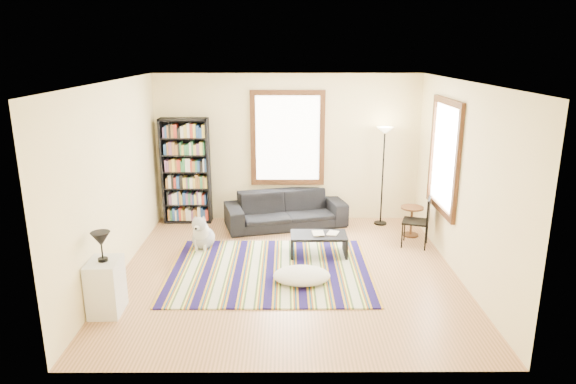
{
  "coord_description": "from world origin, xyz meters",
  "views": [
    {
      "loc": [
        -0.03,
        -7.12,
        3.25
      ],
      "look_at": [
        0.0,
        0.5,
        1.1
      ],
      "focal_mm": 32.0,
      "sensor_mm": 36.0,
      "label": 1
    }
  ],
  "objects_px": {
    "bookshelf": "(186,171)",
    "floor_lamp": "(383,177)",
    "sofa": "(286,209)",
    "dog": "(203,231)",
    "coffee_table": "(319,245)",
    "floor_cushion": "(302,276)",
    "folding_chair": "(416,222)",
    "white_cabinet": "(106,287)",
    "side_table": "(411,221)"
  },
  "relations": [
    {
      "from": "floor_lamp",
      "to": "folding_chair",
      "type": "distance_m",
      "value": 1.28
    },
    {
      "from": "coffee_table",
      "to": "folding_chair",
      "type": "bearing_deg",
      "value": 14.16
    },
    {
      "from": "bookshelf",
      "to": "floor_cushion",
      "type": "height_order",
      "value": "bookshelf"
    },
    {
      "from": "bookshelf",
      "to": "floor_lamp",
      "type": "bearing_deg",
      "value": -2.64
    },
    {
      "from": "folding_chair",
      "to": "dog",
      "type": "xyz_separation_m",
      "value": [
        -3.56,
        -0.09,
        -0.13
      ]
    },
    {
      "from": "floor_cushion",
      "to": "white_cabinet",
      "type": "xyz_separation_m",
      "value": [
        -2.49,
        -0.85,
        0.25
      ]
    },
    {
      "from": "bookshelf",
      "to": "coffee_table",
      "type": "xyz_separation_m",
      "value": [
        2.42,
        -1.7,
        -0.82
      ]
    },
    {
      "from": "white_cabinet",
      "to": "floor_cushion",
      "type": "bearing_deg",
      "value": 17.37
    },
    {
      "from": "bookshelf",
      "to": "white_cabinet",
      "type": "bearing_deg",
      "value": -96.08
    },
    {
      "from": "sofa",
      "to": "dog",
      "type": "relative_size",
      "value": 3.7
    },
    {
      "from": "floor_lamp",
      "to": "floor_cushion",
      "type": "bearing_deg",
      "value": -121.99
    },
    {
      "from": "floor_lamp",
      "to": "side_table",
      "type": "xyz_separation_m",
      "value": [
        0.43,
        -0.64,
        -0.66
      ]
    },
    {
      "from": "side_table",
      "to": "floor_lamp",
      "type": "bearing_deg",
      "value": 123.73
    },
    {
      "from": "folding_chair",
      "to": "white_cabinet",
      "type": "xyz_separation_m",
      "value": [
        -4.45,
        -2.27,
        -0.08
      ]
    },
    {
      "from": "folding_chair",
      "to": "dog",
      "type": "relative_size",
      "value": 1.44
    },
    {
      "from": "coffee_table",
      "to": "white_cabinet",
      "type": "distance_m",
      "value": 3.35
    },
    {
      "from": "coffee_table",
      "to": "dog",
      "type": "distance_m",
      "value": 1.94
    },
    {
      "from": "floor_lamp",
      "to": "side_table",
      "type": "relative_size",
      "value": 3.44
    },
    {
      "from": "floor_cushion",
      "to": "floor_lamp",
      "type": "distance_m",
      "value": 3.09
    },
    {
      "from": "side_table",
      "to": "white_cabinet",
      "type": "relative_size",
      "value": 0.77
    },
    {
      "from": "folding_chair",
      "to": "dog",
      "type": "distance_m",
      "value": 3.57
    },
    {
      "from": "white_cabinet",
      "to": "bookshelf",
      "type": "bearing_deg",
      "value": 82.44
    },
    {
      "from": "bookshelf",
      "to": "white_cabinet",
      "type": "height_order",
      "value": "bookshelf"
    },
    {
      "from": "dog",
      "to": "white_cabinet",
      "type": "bearing_deg",
      "value": -104.07
    },
    {
      "from": "bookshelf",
      "to": "dog",
      "type": "distance_m",
      "value": 1.63
    },
    {
      "from": "coffee_table",
      "to": "side_table",
      "type": "height_order",
      "value": "side_table"
    },
    {
      "from": "sofa",
      "to": "floor_cushion",
      "type": "height_order",
      "value": "sofa"
    },
    {
      "from": "sofa",
      "to": "folding_chair",
      "type": "bearing_deg",
      "value": -39.35
    },
    {
      "from": "white_cabinet",
      "to": "side_table",
      "type": "bearing_deg",
      "value": 29.85
    },
    {
      "from": "floor_cushion",
      "to": "dog",
      "type": "distance_m",
      "value": 2.09
    },
    {
      "from": "folding_chair",
      "to": "side_table",
      "type": "bearing_deg",
      "value": 103.04
    },
    {
      "from": "floor_lamp",
      "to": "white_cabinet",
      "type": "relative_size",
      "value": 2.66
    },
    {
      "from": "sofa",
      "to": "floor_cushion",
      "type": "bearing_deg",
      "value": -99.06
    },
    {
      "from": "coffee_table",
      "to": "floor_lamp",
      "type": "relative_size",
      "value": 0.48
    },
    {
      "from": "floor_lamp",
      "to": "coffee_table",
      "type": "bearing_deg",
      "value": -129.86
    },
    {
      "from": "sofa",
      "to": "dog",
      "type": "xyz_separation_m",
      "value": [
        -1.38,
        -1.11,
        -0.02
      ]
    },
    {
      "from": "coffee_table",
      "to": "floor_cushion",
      "type": "distance_m",
      "value": 1.05
    },
    {
      "from": "floor_cushion",
      "to": "floor_lamp",
      "type": "relative_size",
      "value": 0.44
    },
    {
      "from": "sofa",
      "to": "coffee_table",
      "type": "relative_size",
      "value": 2.46
    },
    {
      "from": "bookshelf",
      "to": "dog",
      "type": "height_order",
      "value": "bookshelf"
    },
    {
      "from": "white_cabinet",
      "to": "dog",
      "type": "bearing_deg",
      "value": 66.36
    },
    {
      "from": "coffee_table",
      "to": "white_cabinet",
      "type": "xyz_separation_m",
      "value": [
        -2.79,
        -1.85,
        0.17
      ]
    },
    {
      "from": "sofa",
      "to": "dog",
      "type": "height_order",
      "value": "sofa"
    },
    {
      "from": "side_table",
      "to": "white_cabinet",
      "type": "distance_m",
      "value": 5.27
    },
    {
      "from": "side_table",
      "to": "white_cabinet",
      "type": "bearing_deg",
      "value": -148.68
    },
    {
      "from": "coffee_table",
      "to": "floor_cushion",
      "type": "height_order",
      "value": "coffee_table"
    },
    {
      "from": "bookshelf",
      "to": "side_table",
      "type": "relative_size",
      "value": 3.7
    },
    {
      "from": "side_table",
      "to": "dog",
      "type": "relative_size",
      "value": 0.9
    },
    {
      "from": "coffee_table",
      "to": "floor_lamp",
      "type": "height_order",
      "value": "floor_lamp"
    },
    {
      "from": "coffee_table",
      "to": "side_table",
      "type": "bearing_deg",
      "value": 27.54
    }
  ]
}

